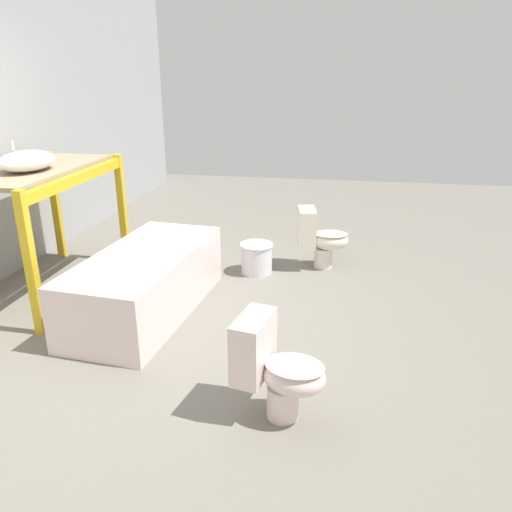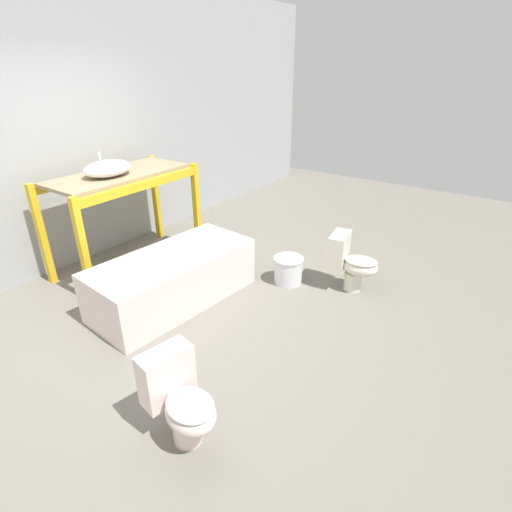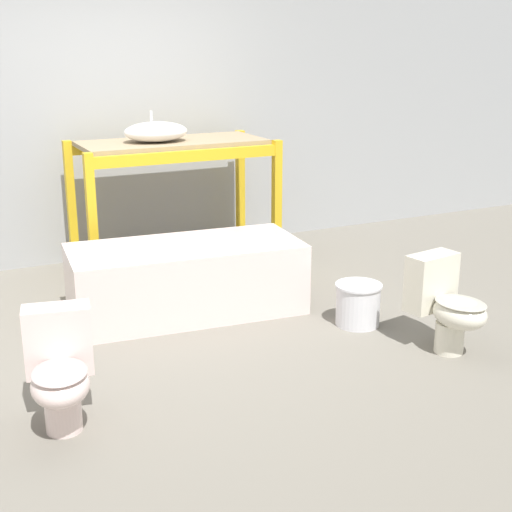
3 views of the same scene
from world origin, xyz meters
TOP-DOWN VIEW (x-y plane):
  - ground_plane at (0.00, 0.00)m, footprint 12.00×12.00m
  - warehouse_wall_rear at (0.00, 1.90)m, footprint 10.80×0.08m
  - shelving_rack at (0.56, 1.25)m, footprint 1.69×0.83m
  - sink_basin at (0.41, 1.22)m, footprint 0.54×0.40m
  - bathtub_main at (0.26, 0.20)m, footprint 1.74×0.89m
  - toilet_near at (-0.91, -1.06)m, footprint 0.42×0.57m
  - toilet_far at (1.53, -1.18)m, footprint 0.40×0.56m
  - bucket_white at (1.27, -0.57)m, footprint 0.33×0.33m

SIDE VIEW (x-z plane):
  - ground_plane at x=0.00m, z-range 0.00..0.00m
  - bucket_white at x=1.27m, z-range 0.01..0.31m
  - bathtub_main at x=0.26m, z-range 0.04..0.57m
  - toilet_near at x=-0.91m, z-range 0.02..0.64m
  - toilet_far at x=1.53m, z-range 0.02..0.64m
  - shelving_rack at x=0.56m, z-range 0.38..1.52m
  - sink_basin at x=0.41m, z-range 1.10..1.35m
  - warehouse_wall_rear at x=0.00m, z-range 0.00..3.20m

